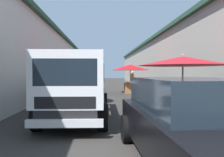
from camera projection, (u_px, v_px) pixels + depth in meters
ground at (111, 94)px, 15.38m from camera, size 90.00×90.00×0.00m
building_left_whitewash at (18, 62)px, 17.18m from camera, size 49.80×7.50×4.71m
building_right_concrete at (199, 63)px, 17.94m from camera, size 49.80×7.50×4.77m
fruit_stall_far_left at (72, 70)px, 10.64m from camera, size 2.76×2.76×2.11m
fruit_stall_mid_lane at (130, 70)px, 15.82m from camera, size 2.86×2.86×2.23m
fruit_stall_near_left at (183, 68)px, 7.00m from camera, size 2.89×2.89×2.15m
fruit_stall_near_right at (77, 69)px, 16.99m from camera, size 2.58×2.58×2.43m
fruit_stall_far_right at (83, 72)px, 20.01m from camera, size 2.37×2.37×2.22m
hatchback_car at (191, 122)px, 3.53m from camera, size 3.99×2.07×1.45m
delivery_truck at (74, 90)px, 6.31m from camera, size 4.95×2.05×2.08m
vendor_by_crates at (89, 79)px, 18.23m from camera, size 0.54×0.46×1.70m
vendor_in_shade at (133, 79)px, 17.60m from camera, size 0.63×0.36×1.69m
parked_scooter at (161, 97)px, 9.56m from camera, size 1.68×0.54×1.14m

